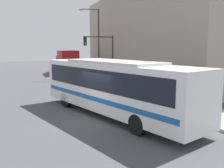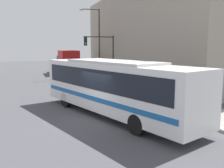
{
  "view_description": "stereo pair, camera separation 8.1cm",
  "coord_description": "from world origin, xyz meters",
  "px_view_note": "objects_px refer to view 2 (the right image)",
  "views": [
    {
      "loc": [
        -3.81,
        -12.22,
        3.81
      ],
      "look_at": [
        1.81,
        3.58,
        1.33
      ],
      "focal_mm": 40.0,
      "sensor_mm": 36.0,
      "label": 1
    },
    {
      "loc": [
        -3.73,
        -12.25,
        3.81
      ],
      "look_at": [
        1.81,
        3.58,
        1.33
      ],
      "focal_mm": 40.0,
      "sensor_mm": 36.0,
      "label": 2
    }
  ],
  "objects_px": {
    "city_bus": "(113,84)",
    "traffic_light_pole": "(103,50)",
    "delivery_truck": "(68,61)",
    "street_lamp": "(97,37)",
    "fire_hydrant": "(154,93)"
  },
  "relations": [
    {
      "from": "city_bus",
      "to": "traffic_light_pole",
      "type": "xyz_separation_m",
      "value": [
        3.27,
        12.45,
        1.74
      ]
    },
    {
      "from": "delivery_truck",
      "to": "traffic_light_pole",
      "type": "height_order",
      "value": "traffic_light_pole"
    },
    {
      "from": "delivery_truck",
      "to": "street_lamp",
      "type": "height_order",
      "value": "street_lamp"
    },
    {
      "from": "city_bus",
      "to": "delivery_truck",
      "type": "bearing_deg",
      "value": 68.18
    },
    {
      "from": "city_bus",
      "to": "street_lamp",
      "type": "distance_m",
      "value": 18.76
    },
    {
      "from": "fire_hydrant",
      "to": "traffic_light_pole",
      "type": "relative_size",
      "value": 0.14
    },
    {
      "from": "delivery_truck",
      "to": "street_lamp",
      "type": "distance_m",
      "value": 7.33
    },
    {
      "from": "traffic_light_pole",
      "to": "fire_hydrant",
      "type": "bearing_deg",
      "value": -83.82
    },
    {
      "from": "delivery_truck",
      "to": "fire_hydrant",
      "type": "height_order",
      "value": "delivery_truck"
    },
    {
      "from": "city_bus",
      "to": "street_lamp",
      "type": "xyz_separation_m",
      "value": [
        4.24,
        17.98,
        3.26
      ]
    },
    {
      "from": "fire_hydrant",
      "to": "street_lamp",
      "type": "relative_size",
      "value": 0.08
    },
    {
      "from": "fire_hydrant",
      "to": "traffic_light_pole",
      "type": "xyz_separation_m",
      "value": [
        -1.02,
        9.42,
        3.04
      ]
    },
    {
      "from": "fire_hydrant",
      "to": "street_lamp",
      "type": "distance_m",
      "value": 15.62
    },
    {
      "from": "delivery_truck",
      "to": "street_lamp",
      "type": "relative_size",
      "value": 0.82
    },
    {
      "from": "city_bus",
      "to": "fire_hydrant",
      "type": "distance_m",
      "value": 5.41
    }
  ]
}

